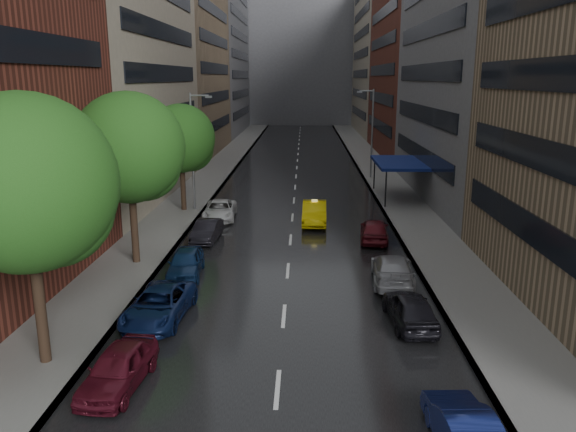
# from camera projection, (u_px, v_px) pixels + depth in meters

# --- Properties ---
(road) EXTENTS (14.00, 140.00, 0.01)m
(road) POSITION_uv_depth(u_px,v_px,m) (297.00, 170.00, 63.66)
(road) COLOR black
(road) RESTS_ON ground
(sidewalk_left) EXTENTS (4.00, 140.00, 0.15)m
(sidewalk_left) POSITION_uv_depth(u_px,v_px,m) (218.00, 169.00, 63.89)
(sidewalk_left) COLOR gray
(sidewalk_left) RESTS_ON ground
(sidewalk_right) EXTENTS (4.00, 140.00, 0.15)m
(sidewalk_right) POSITION_uv_depth(u_px,v_px,m) (376.00, 170.00, 63.39)
(sidewalk_right) COLOR gray
(sidewalk_right) RESTS_ON ground
(buildings_left) EXTENTS (8.00, 108.00, 38.00)m
(buildings_left) POSITION_uv_depth(u_px,v_px,m) (176.00, 29.00, 68.76)
(buildings_left) COLOR maroon
(buildings_left) RESTS_ON ground
(buildings_right) EXTENTS (8.05, 109.10, 36.00)m
(buildings_right) POSITION_uv_depth(u_px,v_px,m) (425.00, 36.00, 66.13)
(buildings_right) COLOR #937A5B
(buildings_right) RESTS_ON ground
(building_far) EXTENTS (40.00, 14.00, 32.00)m
(building_far) POSITION_uv_depth(u_px,v_px,m) (301.00, 51.00, 125.79)
(building_far) COLOR slate
(building_far) RESTS_ON ground
(tree_near) EXTENTS (6.20, 6.20, 9.89)m
(tree_near) POSITION_uv_depth(u_px,v_px,m) (26.00, 184.00, 19.05)
(tree_near) COLOR #382619
(tree_near) RESTS_ON ground
(tree_mid) EXTENTS (6.03, 6.03, 9.61)m
(tree_mid) POSITION_uv_depth(u_px,v_px,m) (129.00, 148.00, 30.20)
(tree_mid) COLOR #382619
(tree_mid) RESTS_ON ground
(tree_far) EXTENTS (5.25, 5.25, 8.37)m
(tree_far) POSITION_uv_depth(u_px,v_px,m) (181.00, 139.00, 42.89)
(tree_far) COLOR #382619
(tree_far) RESTS_ON ground
(taxi) EXTENTS (1.82, 4.93, 1.61)m
(taxi) POSITION_uv_depth(u_px,v_px,m) (314.00, 213.00, 40.34)
(taxi) COLOR yellow
(taxi) RESTS_ON ground
(parked_cars_left) EXTENTS (2.67, 28.06, 1.46)m
(parked_cars_left) POSITION_uv_depth(u_px,v_px,m) (188.00, 259.00, 30.38)
(parked_cars_left) COLOR #4E0F1C
(parked_cars_left) RESTS_ON ground
(parked_cars_right) EXTENTS (2.44, 25.37, 1.49)m
(parked_cars_right) POSITION_uv_depth(u_px,v_px,m) (398.00, 281.00, 27.05)
(parked_cars_right) COLOR #111A50
(parked_cars_right) RESTS_ON ground
(street_lamp_left) EXTENTS (1.74, 0.22, 9.00)m
(street_lamp_left) POSITION_uv_depth(u_px,v_px,m) (193.00, 149.00, 43.30)
(street_lamp_left) COLOR gray
(street_lamp_left) RESTS_ON sidewalk_left
(street_lamp_right) EXTENTS (1.74, 0.22, 9.00)m
(street_lamp_right) POSITION_uv_depth(u_px,v_px,m) (371.00, 131.00, 57.42)
(street_lamp_right) COLOR gray
(street_lamp_right) RESTS_ON sidewalk_right
(awning) EXTENTS (4.00, 8.00, 3.12)m
(awning) POSITION_uv_depth(u_px,v_px,m) (399.00, 163.00, 48.10)
(awning) COLOR navy
(awning) RESTS_ON sidewalk_right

